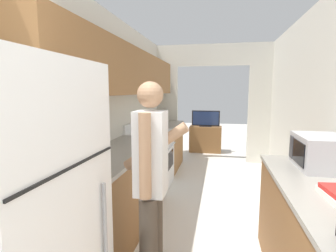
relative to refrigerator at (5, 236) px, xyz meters
The scene contains 9 objects.
wall_left 2.01m from the refrigerator, 99.96° to the left, with size 0.38×7.63×2.50m.
wall_far_with_doorway 4.82m from the refrigerator, 80.11° to the left, with size 2.80×0.06×2.50m.
counter_left 2.41m from the refrigerator, 91.90° to the left, with size 0.62×4.16×0.89m.
refrigerator is the anchor object (origin of this frame).
range_oven 2.96m from the refrigerator, 91.37° to the left, with size 0.66×0.79×1.03m.
person 0.91m from the refrigerator, 54.62° to the left, with size 0.51×0.37×1.59m.
microwave 2.25m from the refrigerator, 35.85° to the left, with size 0.37×0.51×0.27m.
tv_cabinet 5.63m from the refrigerator, 83.31° to the left, with size 0.79×0.42×0.64m.
television 5.56m from the refrigerator, 83.26° to the left, with size 0.68×0.16×0.40m.
Camera 1 is at (0.17, -0.45, 1.52)m, focal length 28.00 mm.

